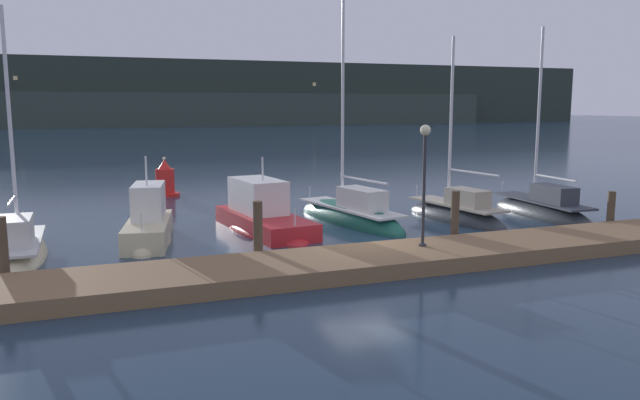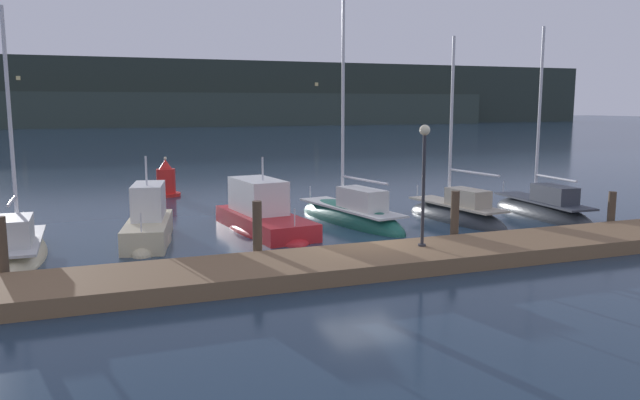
{
  "view_description": "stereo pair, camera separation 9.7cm",
  "coord_description": "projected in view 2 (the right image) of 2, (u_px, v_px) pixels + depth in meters",
  "views": [
    {
      "loc": [
        -8.08,
        -17.37,
        4.69
      ],
      "look_at": [
        0.0,
        3.86,
        1.2
      ],
      "focal_mm": 35.0,
      "sensor_mm": 36.0,
      "label": 1
    },
    {
      "loc": [
        -7.98,
        -17.4,
        4.69
      ],
      "look_at": [
        0.0,
        3.86,
        1.2
      ],
      "focal_mm": 35.0,
      "sensor_mm": 36.0,
      "label": 2
    }
  ],
  "objects": [
    {
      "name": "sailboat_berth_6",
      "position": [
        543.0,
        213.0,
        26.31
      ],
      "size": [
        1.9,
        6.34,
        8.58
      ],
      "color": "#2D3338",
      "rests_on": "ground"
    },
    {
      "name": "mooring_pile_2",
      "position": [
        455.0,
        219.0,
        20.73
      ],
      "size": [
        0.28,
        0.28,
        1.86
      ],
      "primitive_type": "cylinder",
      "color": "#4C3D2D",
      "rests_on": "ground"
    },
    {
      "name": "mooring_pile_3",
      "position": [
        611.0,
        212.0,
        23.1
      ],
      "size": [
        0.28,
        0.28,
        1.5
      ],
      "primitive_type": "cylinder",
      "color": "#4C3D2D",
      "rests_on": "ground"
    },
    {
      "name": "motorboat_berth_2",
      "position": [
        149.0,
        232.0,
        21.5
      ],
      "size": [
        2.38,
        5.08,
        3.61
      ],
      "color": "beige",
      "rests_on": "ground"
    },
    {
      "name": "sailboat_berth_4",
      "position": [
        351.0,
        219.0,
        25.0
      ],
      "size": [
        2.86,
        7.09,
        10.44
      ],
      "color": "#195647",
      "rests_on": "ground"
    },
    {
      "name": "ground_plane",
      "position": [
        363.0,
        255.0,
        19.59
      ],
      "size": [
        400.0,
        400.0,
        0.0
      ],
      "primitive_type": "plane",
      "color": "#1E3347"
    },
    {
      "name": "hillside_backdrop",
      "position": [
        130.0,
        95.0,
        138.05
      ],
      "size": [
        240.0,
        23.0,
        14.51
      ],
      "color": "#28332D",
      "rests_on": "ground"
    },
    {
      "name": "mooring_pile_1",
      "position": [
        257.0,
        233.0,
        18.37
      ],
      "size": [
        0.28,
        0.28,
        1.89
      ],
      "primitive_type": "cylinder",
      "color": "#4C3D2D",
      "rests_on": "ground"
    },
    {
      "name": "dock_lamppost",
      "position": [
        424.0,
        165.0,
        18.48
      ],
      "size": [
        0.32,
        0.32,
        3.65
      ],
      "color": "#2D2D33",
      "rests_on": "dock"
    },
    {
      "name": "sailboat_berth_1",
      "position": [
        18.0,
        252.0,
        19.28
      ],
      "size": [
        1.66,
        5.54,
        8.2
      ],
      "color": "beige",
      "rests_on": "ground"
    },
    {
      "name": "channel_buoy",
      "position": [
        166.0,
        181.0,
        32.12
      ],
      "size": [
        1.44,
        1.44,
        2.04
      ],
      "color": "red",
      "rests_on": "ground"
    },
    {
      "name": "mooring_pile_0",
      "position": [
        2.0,
        252.0,
        16.03
      ],
      "size": [
        0.28,
        0.28,
        1.86
      ],
      "primitive_type": "cylinder",
      "color": "#4C3D2D",
      "rests_on": "ground"
    },
    {
      "name": "motorboat_berth_3",
      "position": [
        263.0,
        221.0,
        23.41
      ],
      "size": [
        2.88,
        6.42,
        3.25
      ],
      "color": "red",
      "rests_on": "ground"
    },
    {
      "name": "sailboat_berth_5",
      "position": [
        457.0,
        217.0,
        25.38
      ],
      "size": [
        2.2,
        5.83,
        8.08
      ],
      "color": "#2D3338",
      "rests_on": "ground"
    },
    {
      "name": "dock",
      "position": [
        385.0,
        259.0,
        18.13
      ],
      "size": [
        27.16,
        2.8,
        0.45
      ],
      "primitive_type": "cube",
      "color": "brown",
      "rests_on": "ground"
    }
  ]
}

